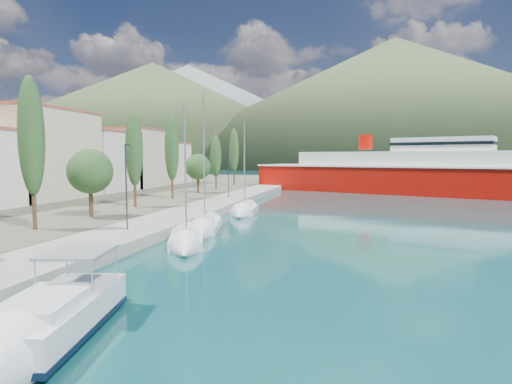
# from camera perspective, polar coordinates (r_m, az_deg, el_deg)

# --- Properties ---
(ground) EXTENTS (1400.00, 1400.00, 0.00)m
(ground) POSITION_cam_1_polar(r_m,az_deg,el_deg) (135.34, 10.27, 2.02)
(ground) COLOR #0F4547
(quay) EXTENTS (5.00, 88.00, 0.80)m
(quay) POSITION_cam_1_polar(r_m,az_deg,el_deg) (44.31, -7.83, -2.58)
(quay) COLOR gray
(quay) RESTS_ON ground
(hills_far) EXTENTS (1480.00, 900.00, 180.00)m
(hills_far) POSITION_cam_1_polar(r_m,az_deg,el_deg) (651.26, 25.19, 10.46)
(hills_far) COLOR slate
(hills_far) RESTS_ON ground
(hills_near) EXTENTS (1010.00, 520.00, 115.00)m
(hills_near) POSITION_cam_1_polar(r_m,az_deg,el_deg) (400.48, 26.70, 10.31)
(hills_near) COLOR #40512E
(hills_near) RESTS_ON ground
(town_buildings) EXTENTS (9.20, 69.20, 11.30)m
(town_buildings) POSITION_cam_1_polar(r_m,az_deg,el_deg) (64.83, -23.65, 3.92)
(town_buildings) COLOR beige
(town_buildings) RESTS_ON land_strip
(tree_row) EXTENTS (3.90, 63.99, 11.05)m
(tree_row) POSITION_cam_1_polar(r_m,az_deg,el_deg) (51.31, -13.07, 4.52)
(tree_row) COLOR #47301E
(tree_row) RESTS_ON land_strip
(lamp_posts) EXTENTS (0.15, 44.92, 6.06)m
(lamp_posts) POSITION_cam_1_polar(r_m,az_deg,el_deg) (33.18, -15.28, 1.30)
(lamp_posts) COLOR #2D2D33
(lamp_posts) RESTS_ON quay
(motor_cruiser) EXTENTS (4.19, 9.00, 3.20)m
(motor_cruiser) POSITION_cam_1_polar(r_m,az_deg,el_deg) (14.97, -27.65, -16.96)
(motor_cruiser) COLOR black
(motor_cruiser) RESTS_ON ground
(sailboat_near) EXTENTS (4.60, 7.60, 10.49)m
(sailboat_near) POSITION_cam_1_polar(r_m,az_deg,el_deg) (28.06, -9.38, -7.00)
(sailboat_near) COLOR silver
(sailboat_near) RESTS_ON ground
(sailboat_mid) EXTENTS (3.97, 8.66, 12.06)m
(sailboat_mid) POSITION_cam_1_polar(r_m,az_deg,el_deg) (33.31, -7.22, -5.12)
(sailboat_mid) COLOR silver
(sailboat_mid) RESTS_ON ground
(sailboat_far) EXTENTS (3.07, 7.40, 10.57)m
(sailboat_far) POSITION_cam_1_polar(r_m,az_deg,el_deg) (43.64, -1.81, -2.78)
(sailboat_far) COLOR silver
(sailboat_far) RESTS_ON ground
(ferry) EXTENTS (52.88, 28.98, 10.40)m
(ferry) POSITION_cam_1_polar(r_m,az_deg,el_deg) (75.32, 19.68, 2.25)
(ferry) COLOR #AB0B04
(ferry) RESTS_ON ground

